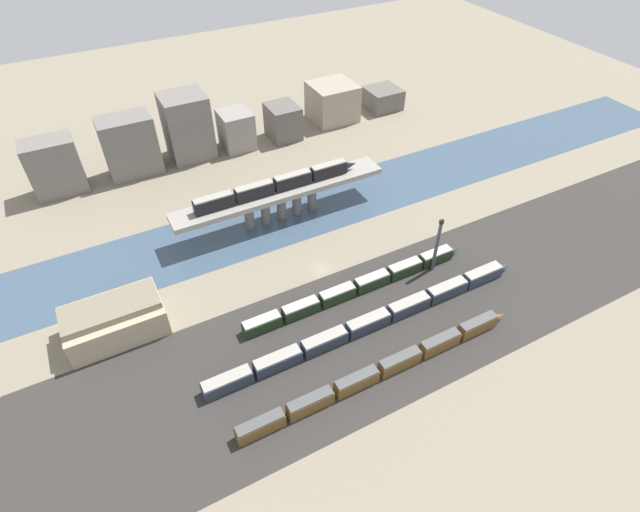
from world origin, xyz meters
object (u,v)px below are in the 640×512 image
Objects in this scene: signal_tower at (437,246)px; train_on_bridge at (277,185)px; train_yard_near at (383,370)px; train_yard_mid at (373,321)px; warehouse_building at (114,319)px; train_yard_far at (359,286)px.

train_on_bridge is at bearing 124.64° from signal_tower.
train_yard_near is at bearing -143.98° from signal_tower.
signal_tower is (25.00, 9.54, 6.46)m from train_yard_mid.
warehouse_building reaches higher than train_yard_mid.
train_on_bridge is 50.25m from train_yard_mid.
train_yard_near reaches higher than train_yard_mid.
warehouse_building is (-54.38, 26.90, 2.50)m from train_yard_mid.
warehouse_building is (-52.05, -22.20, -7.92)m from train_on_bridge.
train_yard_near is 62.88m from warehouse_building.
train_on_bridge is at bearing 86.97° from train_yard_near.
train_on_bridge is 0.60× the size of train_yard_mid.
train_on_bridge reaches higher than train_yard_mid.
train_yard_far is at bearing 70.41° from train_yard_near.
train_yard_mid is at bearing -159.11° from signal_tower.
train_on_bridge is 2.31× the size of warehouse_building.
train_yard_mid is 11.97m from train_yard_far.
warehouse_building reaches higher than train_yard_near.
signal_tower reaches higher than train_on_bridge.
train_yard_mid is at bearing -26.32° from warehouse_building.
train_yard_mid is 1.34× the size of train_yard_far.
train_yard_near is 38.37m from signal_tower.
warehouse_building is (-57.42, 15.33, 2.55)m from train_yard_far.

